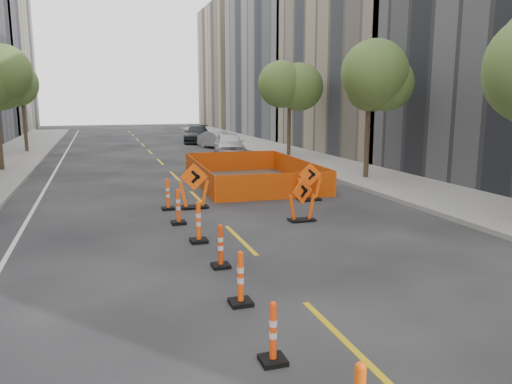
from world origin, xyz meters
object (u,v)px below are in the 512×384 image
object	(u,v)px
channelizer_4	(199,222)
channelizer_5	(178,207)
parked_car_far	(197,134)
chevron_sign_center	(302,199)
chevron_sign_left	(194,186)
chevron_sign_right	(310,182)
parked_car_near	(229,144)
parked_car_mid	(219,140)
channelizer_1	(273,332)
channelizer_2	(241,278)
channelizer_6	(168,194)
channelizer_3	(221,246)

from	to	relation	value
channelizer_4	channelizer_5	xyz separation A→B (m)	(-0.20, 2.14, -0.01)
parked_car_far	chevron_sign_center	bearing A→B (deg)	-80.64
chevron_sign_left	channelizer_4	bearing A→B (deg)	-83.68
chevron_sign_right	parked_car_near	world-z (taller)	parked_car_near
chevron_sign_right	parked_car_mid	distance (m)	20.87
chevron_sign_center	parked_car_near	xyz separation A→B (m)	(2.53, 18.84, 0.09)
channelizer_1	channelizer_2	world-z (taller)	channelizer_2
channelizer_4	chevron_sign_center	bearing A→B (deg)	21.21
channelizer_5	chevron_sign_right	bearing A→B (deg)	22.13
channelizer_1	chevron_sign_right	bearing A→B (deg)	63.93
channelizer_6	chevron_sign_center	distance (m)	4.76
chevron_sign_left	chevron_sign_right	xyz separation A→B (m)	(4.39, 0.03, -0.08)
channelizer_1	channelizer_3	world-z (taller)	channelizer_3
channelizer_5	parked_car_mid	world-z (taller)	parked_car_mid
channelizer_3	channelizer_6	distance (m)	6.43
channelizer_3	chevron_sign_left	distance (m)	6.42
channelizer_1	chevron_sign_left	size ratio (longest dim) A/B	0.59
channelizer_4	chevron_sign_center	size ratio (longest dim) A/B	0.81
channelizer_5	parked_car_mid	size ratio (longest dim) A/B	0.27
channelizer_3	chevron_sign_center	xyz separation A→B (m)	(3.44, 3.51, 0.19)
channelizer_4	channelizer_5	distance (m)	2.15
channelizer_1	channelizer_4	distance (m)	6.42
chevron_sign_right	parked_car_near	distance (m)	15.96
chevron_sign_left	chevron_sign_right	world-z (taller)	chevron_sign_left
channelizer_2	channelizer_3	xyz separation A→B (m)	(0.14, 2.14, -0.01)
channelizer_3	chevron_sign_right	xyz separation A→B (m)	(4.97, 6.42, 0.21)
channelizer_3	channelizer_4	distance (m)	2.14
chevron_sign_center	parked_car_far	bearing A→B (deg)	64.05
chevron_sign_right	parked_car_near	bearing A→B (deg)	98.45
channelizer_4	chevron_sign_right	xyz separation A→B (m)	(5.06, 4.28, 0.15)
chevron_sign_left	chevron_sign_center	bearing A→B (deg)	-29.88
channelizer_2	chevron_sign_center	bearing A→B (deg)	57.62
channelizer_4	parked_car_near	distance (m)	21.10
parked_car_near	channelizer_4	bearing A→B (deg)	-98.41
parked_car_near	channelizer_6	bearing A→B (deg)	-103.27
channelizer_2	parked_car_near	world-z (taller)	parked_car_near
channelizer_3	channelizer_5	world-z (taller)	channelizer_5
channelizer_4	chevron_sign_right	world-z (taller)	chevron_sign_right
chevron_sign_left	chevron_sign_center	xyz separation A→B (m)	(2.86, -2.88, -0.11)
parked_car_far	channelizer_6	bearing A→B (deg)	-89.08
chevron_sign_center	chevron_sign_right	bearing A→B (deg)	40.92
chevron_sign_left	parked_car_mid	xyz separation A→B (m)	(5.82, 20.85, -0.14)
channelizer_5	channelizer_6	size ratio (longest dim) A/B	1.01
channelizer_5	chevron_sign_center	world-z (taller)	chevron_sign_center
channelizer_3	chevron_sign_right	size ratio (longest dim) A/B	0.71
channelizer_1	channelizer_3	xyz separation A→B (m)	(0.26, 4.28, 0.03)
channelizer_2	chevron_sign_center	size ratio (longest dim) A/B	0.75
chevron_sign_center	channelizer_6	bearing A→B (deg)	120.91
chevron_sign_center	parked_car_far	size ratio (longest dim) A/B	0.27
channelizer_1	parked_car_mid	bearing A→B (deg)	78.06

